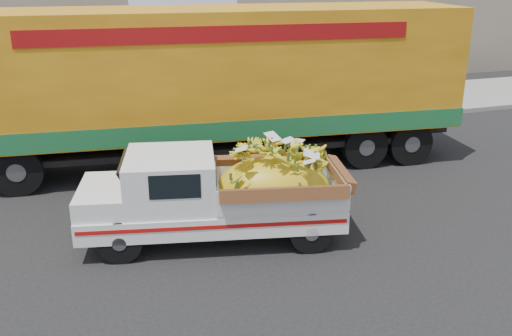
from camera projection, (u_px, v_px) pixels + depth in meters
name	position (u px, v px, depth m)	size (l,w,h in m)	color
ground	(164.00, 249.00, 10.08)	(100.00, 100.00, 0.00)	black
curb	(123.00, 142.00, 15.85)	(60.00, 0.25, 0.15)	gray
sidewalk	(115.00, 123.00, 17.72)	(60.00, 4.00, 0.14)	gray
building_right	(396.00, 2.00, 27.09)	(14.00, 6.00, 6.00)	gray
pickup_truck	(232.00, 193.00, 10.24)	(4.89, 2.64, 1.63)	black
semi_trailer	(216.00, 81.00, 13.60)	(12.04, 3.75, 3.80)	black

